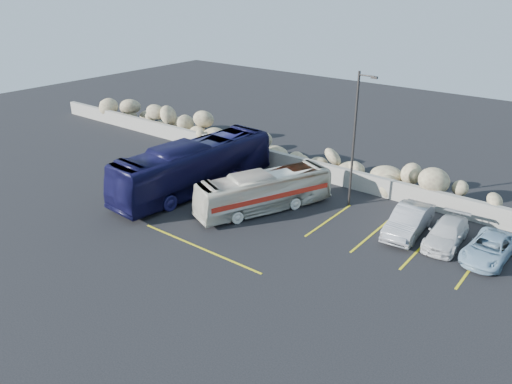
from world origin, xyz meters
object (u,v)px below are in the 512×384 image
Objects in this scene: car_b at (409,221)px; car_c at (446,233)px; tour_coach at (194,167)px; car_d at (489,248)px; lamppost at (355,137)px; vintage_bus at (264,191)px.

car_b is 2.00m from car_c.
car_d is at bearing 12.86° from tour_coach.
car_c is (6.15, -1.16, -3.71)m from lamppost.
car_c is at bearing 177.61° from car_d.
vintage_bus reaches higher than car_b.
lamppost is at bearing 173.74° from car_d.
car_b is (7.88, 2.39, -0.44)m from vintage_bus.
car_d is at bearing -5.10° from car_b.
vintage_bus is 8.24m from car_b.
lamppost is at bearing 159.12° from car_b.
car_c is (15.12, 2.91, -1.04)m from tour_coach.
vintage_bus reaches higher than car_d.
lamppost is 9.21m from car_d.
vintage_bus is 10.20m from car_c.
car_d is (17.27, 2.71, -1.05)m from tour_coach.
vintage_bus is at bearing -169.37° from car_c.
vintage_bus is at bearing -167.00° from car_b.
tour_coach reaches higher than car_d.
car_c is at bearing -10.67° from lamppost.
car_b is at bearing 179.74° from car_c.
car_b is 4.15m from car_d.
tour_coach is 2.62× the size of car_b.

